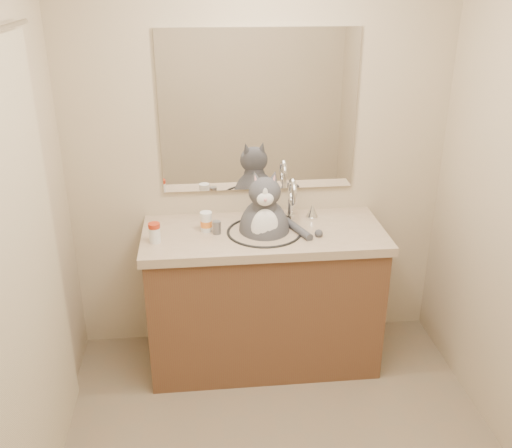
{
  "coord_description": "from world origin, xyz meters",
  "views": [
    {
      "loc": [
        -0.34,
        -1.89,
        2.15
      ],
      "look_at": [
        -0.08,
        0.65,
        1.03
      ],
      "focal_mm": 40.0,
      "sensor_mm": 36.0,
      "label": 1
    }
  ],
  "objects_px": {
    "cat": "(265,227)",
    "pill_bottle_redcap": "(155,233)",
    "grey_canister": "(217,227)",
    "pill_bottle_orange": "(206,222)"
  },
  "relations": [
    {
      "from": "pill_bottle_redcap",
      "to": "grey_canister",
      "type": "distance_m",
      "value": 0.34
    },
    {
      "from": "cat",
      "to": "pill_bottle_orange",
      "type": "distance_m",
      "value": 0.32
    },
    {
      "from": "pill_bottle_orange",
      "to": "pill_bottle_redcap",
      "type": "bearing_deg",
      "value": -156.83
    },
    {
      "from": "pill_bottle_redcap",
      "to": "pill_bottle_orange",
      "type": "bearing_deg",
      "value": 23.17
    },
    {
      "from": "pill_bottle_redcap",
      "to": "grey_canister",
      "type": "xyz_separation_m",
      "value": [
        0.33,
        0.08,
        -0.02
      ]
    },
    {
      "from": "pill_bottle_orange",
      "to": "grey_canister",
      "type": "height_order",
      "value": "pill_bottle_orange"
    },
    {
      "from": "cat",
      "to": "pill_bottle_orange",
      "type": "relative_size",
      "value": 5.07
    },
    {
      "from": "cat",
      "to": "pill_bottle_redcap",
      "type": "distance_m",
      "value": 0.6
    },
    {
      "from": "cat",
      "to": "grey_canister",
      "type": "distance_m",
      "value": 0.27
    },
    {
      "from": "cat",
      "to": "pill_bottle_orange",
      "type": "bearing_deg",
      "value": 179.23
    }
  ]
}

